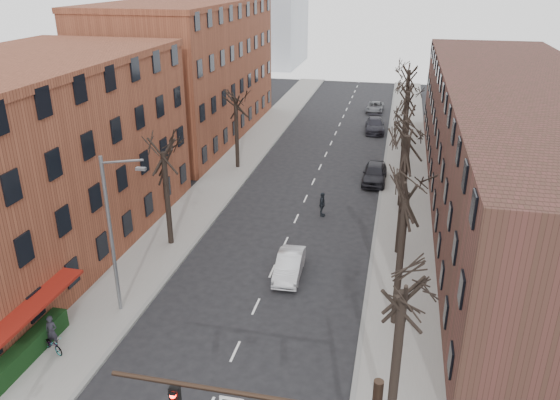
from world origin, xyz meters
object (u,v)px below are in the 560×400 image
Objects in this scene: pedestrian_a at (52,331)px; bicycle at (52,344)px; silver_sedan at (289,265)px; parked_car_mid at (375,125)px; parked_car_near at (375,173)px.

bicycle is (0.22, -0.42, -0.42)m from pedestrian_a.
bicycle is at bearing -67.34° from pedestrian_a.
pedestrian_a reaches higher than silver_sedan.
silver_sedan is 13.88m from bicycle.
parked_car_mid is (3.19, 33.98, 0.06)m from silver_sedan.
parked_car_mid is 3.35× the size of bicycle.
parked_car_near is at bearing -90.46° from parked_car_mid.
parked_car_mid is 3.16× the size of pedestrian_a.
parked_car_near is 16.68m from parked_car_mid.
pedestrian_a is at bearing -110.72° from parked_car_mid.
parked_car_near is at bearing 56.40° from pedestrian_a.
pedestrian_a reaches higher than bicycle.
bicycle is (-13.97, -27.13, -0.29)m from parked_car_near.
parked_car_near is at bearing 73.91° from silver_sedan.
silver_sedan is at bearing -99.11° from parked_car_mid.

